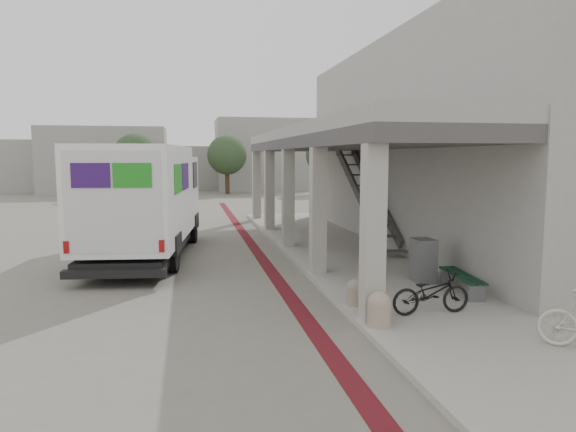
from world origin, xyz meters
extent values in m
plane|color=#6B645C|center=(0.00, 0.00, 0.00)|extent=(120.00, 120.00, 0.00)
cube|color=#551118|center=(1.00, 2.00, 0.01)|extent=(0.35, 40.00, 0.01)
cube|color=#9B958B|center=(4.00, 0.00, 0.06)|extent=(4.40, 28.00, 0.12)
cube|color=gray|center=(7.35, 4.50, 3.50)|extent=(4.30, 17.00, 7.00)
cube|color=#484544|center=(3.60, 4.50, 3.50)|extent=(3.40, 16.90, 0.35)
cube|color=gray|center=(3.60, 4.50, 3.85)|extent=(3.40, 16.90, 0.35)
cube|color=gray|center=(-8.00, 34.00, 2.75)|extent=(10.00, 6.00, 5.50)
cube|color=gray|center=(-1.00, 38.00, 2.00)|extent=(8.00, 6.00, 4.00)
cube|color=gray|center=(6.00, 36.00, 3.25)|extent=(9.00, 6.00, 6.50)
cube|color=gray|center=(-14.00, 37.00, 2.25)|extent=(7.00, 5.00, 4.50)
cylinder|color=#38281C|center=(-5.00, 28.00, 1.20)|extent=(0.36, 0.36, 2.40)
sphere|color=#283E24|center=(-5.00, 28.00, 3.20)|extent=(3.20, 3.20, 3.20)
cylinder|color=#38281C|center=(2.00, 30.00, 1.20)|extent=(0.36, 0.36, 2.40)
sphere|color=#283E24|center=(2.00, 30.00, 3.20)|extent=(3.20, 3.20, 3.20)
cylinder|color=#38281C|center=(10.00, 29.00, 1.20)|extent=(0.36, 0.36, 2.40)
sphere|color=#283E24|center=(10.00, 29.00, 3.20)|extent=(3.20, 3.20, 3.20)
cube|color=black|center=(-2.45, 3.87, 0.42)|extent=(3.03, 7.51, 0.31)
cube|color=white|center=(-2.56, 2.94, 2.03)|extent=(3.12, 5.68, 2.71)
cube|color=white|center=(-2.14, 6.51, 1.88)|extent=(2.72, 2.26, 2.40)
cube|color=white|center=(-2.01, 7.60, 0.99)|extent=(2.35, 0.89, 0.83)
cube|color=black|center=(-2.04, 7.34, 2.45)|extent=(2.34, 0.77, 1.09)
cube|color=black|center=(-2.90, 0.14, 0.36)|extent=(2.41, 0.54, 0.19)
cube|color=#34135A|center=(-3.73, 3.81, 2.50)|extent=(0.19, 1.45, 0.78)
cube|color=#1F8A1E|center=(-3.91, 2.26, 2.50)|extent=(0.19, 1.45, 0.78)
cube|color=#34135A|center=(-3.35, 0.27, 2.66)|extent=(0.88, 0.14, 0.57)
cube|color=#1F8A1E|center=(-2.42, 0.16, 2.66)|extent=(0.88, 0.14, 0.57)
cylinder|color=black|center=(-3.22, 6.69, 0.47)|extent=(0.40, 0.97, 0.94)
cylinder|color=black|center=(-1.05, 6.43, 0.47)|extent=(0.40, 0.97, 0.94)
cylinder|color=black|center=(-3.79, 1.93, 0.47)|extent=(0.40, 0.97, 0.94)
cylinder|color=black|center=(-1.61, 1.67, 0.47)|extent=(0.40, 0.97, 0.94)
cube|color=slate|center=(4.62, -2.83, 0.30)|extent=(0.37, 0.11, 0.36)
cube|color=slate|center=(4.77, -1.40, 0.30)|extent=(0.37, 0.11, 0.36)
cube|color=#103120|center=(4.56, -2.10, 0.50)|extent=(0.28, 1.73, 0.04)
cube|color=#103120|center=(4.69, -2.12, 0.50)|extent=(0.28, 1.73, 0.04)
cube|color=#103120|center=(4.83, -2.13, 0.50)|extent=(0.28, 1.73, 0.04)
cylinder|color=gray|center=(2.10, -3.89, 0.33)|extent=(0.42, 0.42, 0.42)
sphere|color=gray|center=(2.10, -3.89, 0.54)|extent=(0.42, 0.42, 0.42)
cylinder|color=gray|center=(2.10, -2.58, 0.30)|extent=(0.35, 0.35, 0.35)
sphere|color=gray|center=(2.10, -2.58, 0.47)|extent=(0.35, 0.35, 0.35)
cube|color=slate|center=(4.30, -1.02, 0.64)|extent=(0.47, 0.63, 1.03)
imported|color=black|center=(3.31, -3.41, 0.53)|extent=(1.57, 0.58, 0.82)
camera|label=1|loc=(-1.15, -12.18, 3.10)|focal=32.00mm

